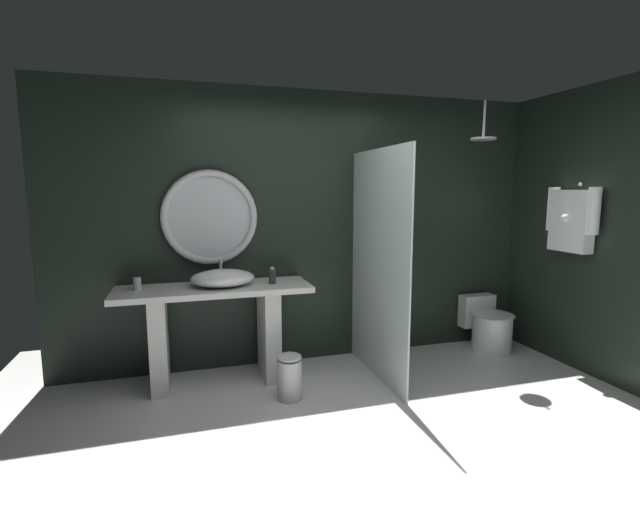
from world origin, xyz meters
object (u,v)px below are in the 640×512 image
object	(u,v)px
vessel_sink	(223,278)
hanging_bathrobe	(572,218)
round_wall_mirror	(210,217)
toilet	(488,327)
waste_bin	(290,376)
tumbler_cup	(137,284)
soap_dispenser	(272,276)
rain_shower_head	(483,136)

from	to	relation	value
vessel_sink	hanging_bathrobe	world-z (taller)	hanging_bathrobe
round_wall_mirror	toilet	bearing A→B (deg)	-5.40
toilet	waste_bin	world-z (taller)	toilet
tumbler_cup	waste_bin	bearing A→B (deg)	-26.69
soap_dispenser	hanging_bathrobe	xyz separation A→B (m)	(2.67, -0.58, 0.50)
tumbler_cup	rain_shower_head	distance (m)	3.37
soap_dispenser	hanging_bathrobe	world-z (taller)	hanging_bathrobe
vessel_sink	hanging_bathrobe	bearing A→B (deg)	-11.01
soap_dispenser	round_wall_mirror	world-z (taller)	round_wall_mirror
rain_shower_head	hanging_bathrobe	world-z (taller)	rain_shower_head
soap_dispenser	toilet	world-z (taller)	soap_dispenser
round_wall_mirror	toilet	size ratio (longest dim) A/B	1.48
vessel_sink	rain_shower_head	xyz separation A→B (m)	(2.42, -0.18, 1.25)
tumbler_cup	soap_dispenser	xyz separation A→B (m)	(1.12, -0.08, 0.01)
hanging_bathrobe	toilet	bearing A→B (deg)	121.67
hanging_bathrobe	round_wall_mirror	bearing A→B (deg)	164.75
rain_shower_head	toilet	size ratio (longest dim) A/B	0.63
tumbler_cup	soap_dispenser	size ratio (longest dim) A/B	0.70
soap_dispenser	toilet	xyz separation A→B (m)	(2.30, 0.02, -0.68)
vessel_sink	round_wall_mirror	size ratio (longest dim) A/B	0.64
tumbler_cup	round_wall_mirror	bearing A→B (deg)	18.58
rain_shower_head	toilet	bearing A→B (deg)	29.69
tumbler_cup	rain_shower_head	bearing A→B (deg)	-4.26
tumbler_cup	toilet	bearing A→B (deg)	-0.95
rain_shower_head	toilet	world-z (taller)	rain_shower_head
tumbler_cup	toilet	size ratio (longest dim) A/B	0.18
vessel_sink	toilet	world-z (taller)	vessel_sink
vessel_sink	tumbler_cup	xyz separation A→B (m)	(-0.69, 0.05, -0.02)
rain_shower_head	waste_bin	bearing A→B (deg)	-169.91
vessel_sink	round_wall_mirror	bearing A→B (deg)	106.01
vessel_sink	toilet	bearing A→B (deg)	-0.06
round_wall_mirror	hanging_bathrobe	size ratio (longest dim) A/B	1.34
vessel_sink	waste_bin	size ratio (longest dim) A/B	1.42
rain_shower_head	hanging_bathrobe	distance (m)	1.10
vessel_sink	round_wall_mirror	distance (m)	0.58
vessel_sink	soap_dispenser	xyz separation A→B (m)	(0.43, -0.03, -0.00)
rain_shower_head	waste_bin	distance (m)	2.81
round_wall_mirror	vessel_sink	bearing A→B (deg)	-73.99
soap_dispenser	rain_shower_head	size ratio (longest dim) A/B	0.41
toilet	rain_shower_head	bearing A→B (deg)	-150.31
round_wall_mirror	rain_shower_head	bearing A→B (deg)	-9.99
round_wall_mirror	rain_shower_head	xyz separation A→B (m)	(2.50, -0.44, 0.75)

